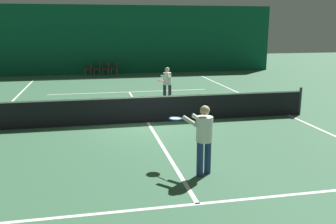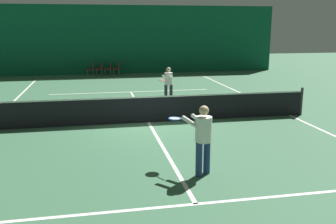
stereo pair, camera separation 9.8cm
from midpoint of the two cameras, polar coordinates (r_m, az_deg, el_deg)
name	(u,v)px [view 2 (the right image)]	position (r m, az deg, el deg)	size (l,w,h in m)	color
ground_plane	(148,122)	(13.41, -2.78, -1.59)	(60.00, 60.00, 0.00)	#386647
backdrop_curtain	(119,40)	(27.13, -7.35, 10.86)	(23.00, 0.12, 4.77)	#0F5138
court_line_baseline_far	(123,78)	(25.04, -6.82, 5.21)	(11.00, 0.10, 0.00)	white
court_line_service_far	(131,92)	(19.62, -5.54, 3.08)	(8.25, 0.10, 0.00)	white
court_line_service_near	(196,204)	(7.51, 4.66, -13.80)	(8.25, 0.10, 0.00)	white
court_line_sideline_right	(290,115)	(15.19, 18.21, -0.48)	(0.10, 23.80, 0.00)	white
court_line_centre	(148,122)	(13.41, -2.78, -1.58)	(0.10, 12.80, 0.00)	white
tennis_net	(148,108)	(13.29, -2.80, 0.54)	(12.00, 0.10, 1.07)	black
player_near	(202,135)	(8.58, 5.54, -3.46)	(0.96, 1.34, 1.65)	navy
player_far	(168,82)	(16.96, 0.20, 4.66)	(0.88, 1.32, 1.55)	#2D2D38
courtside_chair_0	(91,68)	(26.65, -11.50, 6.57)	(0.44, 0.44, 0.84)	#99999E
courtside_chair_1	(100,68)	(26.66, -10.21, 6.62)	(0.44, 0.44, 0.84)	#99999E
courtside_chair_2	(109,68)	(26.67, -8.92, 6.68)	(0.44, 0.44, 0.84)	#99999E
courtside_chair_3	(117,68)	(26.70, -7.63, 6.72)	(0.44, 0.44, 0.84)	#99999E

